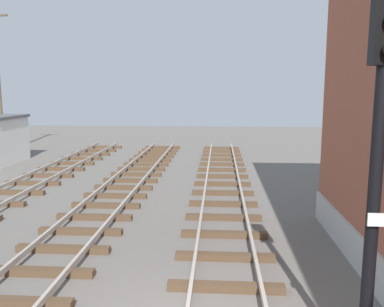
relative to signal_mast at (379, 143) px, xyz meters
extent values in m
cube|color=#4C3826|center=(-1.96, 2.53, -3.45)|extent=(2.50, 0.24, 0.18)
cube|color=#4C3826|center=(-1.96, 4.11, -3.45)|extent=(2.50, 0.24, 0.18)
cube|color=#4C3826|center=(-1.96, 5.69, -3.45)|extent=(2.50, 0.24, 0.18)
cube|color=#4C3826|center=(-1.96, 7.27, -3.45)|extent=(2.50, 0.24, 0.18)
cube|color=#4C3826|center=(-1.96, 8.85, -3.45)|extent=(2.50, 0.24, 0.18)
cube|color=#4C3826|center=(-1.96, 10.43, -3.45)|extent=(2.50, 0.24, 0.18)
cube|color=#4C3826|center=(-1.96, 12.01, -3.45)|extent=(2.50, 0.24, 0.18)
cube|color=#4C3826|center=(-1.96, 13.60, -3.45)|extent=(2.50, 0.24, 0.18)
cube|color=#4C3826|center=(-1.96, 15.18, -3.45)|extent=(2.50, 0.24, 0.18)
cube|color=#4C3826|center=(-1.96, 16.76, -3.45)|extent=(2.50, 0.24, 0.18)
cube|color=#4C3826|center=(-1.96, 18.34, -3.45)|extent=(2.50, 0.24, 0.18)
cube|color=#4C3826|center=(-1.96, 19.92, -3.45)|extent=(2.50, 0.24, 0.18)
cube|color=#4C3826|center=(-1.96, 21.50, -3.45)|extent=(2.50, 0.24, 0.18)
cube|color=#4C3826|center=(-1.96, 23.08, -3.45)|extent=(2.50, 0.24, 0.18)
cube|color=#4C3826|center=(-6.21, 1.62, -3.45)|extent=(2.50, 0.24, 0.18)
cube|color=#4C3826|center=(-6.21, 2.97, -3.45)|extent=(2.50, 0.24, 0.18)
cube|color=#4C3826|center=(-6.21, 4.32, -3.45)|extent=(2.50, 0.24, 0.18)
cube|color=#4C3826|center=(-6.21, 5.67, -3.45)|extent=(2.50, 0.24, 0.18)
cube|color=#4C3826|center=(-6.21, 7.02, -3.45)|extent=(2.50, 0.24, 0.18)
cube|color=#4C3826|center=(-6.21, 8.36, -3.45)|extent=(2.50, 0.24, 0.18)
cube|color=#4C3826|center=(-6.21, 9.71, -3.45)|extent=(2.50, 0.24, 0.18)
cube|color=#4C3826|center=(-6.21, 11.06, -3.45)|extent=(2.50, 0.24, 0.18)
cube|color=#4C3826|center=(-6.21, 12.41, -3.45)|extent=(2.50, 0.24, 0.18)
cube|color=#4C3826|center=(-6.21, 13.76, -3.45)|extent=(2.50, 0.24, 0.18)
cube|color=#4C3826|center=(-6.21, 15.11, -3.45)|extent=(2.50, 0.24, 0.18)
cube|color=#4C3826|center=(-6.21, 16.46, -3.45)|extent=(2.50, 0.24, 0.18)
cube|color=#4C3826|center=(-6.21, 17.80, -3.45)|extent=(2.50, 0.24, 0.18)
cube|color=#4C3826|center=(-6.21, 19.15, -3.45)|extent=(2.50, 0.24, 0.18)
cube|color=#4C3826|center=(-6.21, 20.50, -3.45)|extent=(2.50, 0.24, 0.18)
cube|color=#4C3826|center=(-6.21, 21.85, -3.45)|extent=(2.50, 0.24, 0.18)
cube|color=#4C3826|center=(-6.21, 23.20, -3.45)|extent=(2.50, 0.24, 0.18)
cube|color=#4C3826|center=(-10.46, 9.95, -3.45)|extent=(2.50, 0.24, 0.18)
cube|color=#4C3826|center=(-10.46, 11.59, -3.45)|extent=(2.50, 0.24, 0.18)
cube|color=#4C3826|center=(-10.46, 13.23, -3.45)|extent=(2.50, 0.24, 0.18)
cube|color=#4C3826|center=(-10.46, 14.87, -3.45)|extent=(2.50, 0.24, 0.18)
cube|color=#4C3826|center=(-10.46, 16.50, -3.45)|extent=(2.50, 0.24, 0.18)
cube|color=#4C3826|center=(-10.46, 18.14, -3.45)|extent=(2.50, 0.24, 0.18)
cube|color=#4C3826|center=(-10.46, 19.78, -3.45)|extent=(2.50, 0.24, 0.18)
cube|color=#4C3826|center=(-10.46, 21.42, -3.45)|extent=(2.50, 0.24, 0.18)
cube|color=#4C3826|center=(-10.46, 23.05, -3.45)|extent=(2.50, 0.24, 0.18)
cylinder|color=black|center=(0.00, 0.02, -1.26)|extent=(0.18, 0.18, 4.57)
cube|color=white|center=(0.00, -0.12, -1.03)|extent=(0.24, 0.03, 0.18)
cylinder|color=black|center=(-17.18, 20.94, -3.22)|extent=(0.64, 0.24, 0.64)
camera|label=1|loc=(-2.14, -5.52, 0.72)|focal=37.71mm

